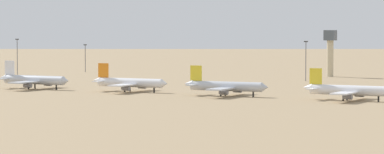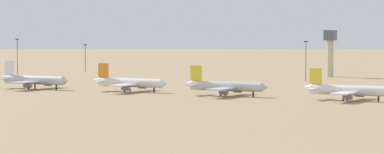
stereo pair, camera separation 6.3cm
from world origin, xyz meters
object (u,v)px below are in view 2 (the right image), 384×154
parked_jet_orange_3 (129,83)px  parked_jet_yellow_5 (348,90)px  light_pole_mid (85,56)px  light_pole_west (17,54)px  control_tower (330,49)px  parked_jet_white_2 (34,80)px  light_pole_east (306,58)px  parked_jet_yellow_4 (225,86)px

parked_jet_orange_3 → parked_jet_yellow_5: bearing=-3.5°
light_pole_mid → light_pole_west: bearing=-114.4°
control_tower → light_pole_west: control_tower is taller
parked_jet_white_2 → parked_jet_orange_3: size_ratio=1.04×
parked_jet_orange_3 → light_pole_east: bearing=69.3°
parked_jet_white_2 → control_tower: 158.31m
light_pole_mid → light_pole_east: size_ratio=0.82×
light_pole_west → light_pole_east: size_ratio=1.01×
parked_jet_yellow_5 → light_pole_east: size_ratio=1.79×
parked_jet_orange_3 → control_tower: bearing=75.7°
parked_jet_yellow_5 → control_tower: 150.83m
parked_jet_yellow_4 → light_pole_east: (-5.70, 100.04, 6.69)m
parked_jet_white_2 → parked_jet_yellow_4: 83.17m
parked_jet_yellow_5 → light_pole_mid: light_pole_mid is taller
light_pole_west → light_pole_mid: (16.84, 37.15, -1.72)m
parked_jet_yellow_4 → control_tower: (-7.60, 140.09, 10.08)m
parked_jet_orange_3 → parked_jet_yellow_4: parked_jet_yellow_4 is taller
parked_jet_yellow_4 → light_pole_east: size_ratio=1.80×
control_tower → light_pole_mid: bearing=-174.3°
control_tower → light_pole_west: 156.29m
parked_jet_yellow_5 → parked_jet_orange_3: bearing=178.2°
parked_jet_yellow_4 → light_pole_west: bearing=148.7°
parked_jet_white_2 → parked_jet_orange_3: bearing=5.7°
parked_jet_white_2 → light_pole_west: 114.56m
parked_jet_yellow_4 → control_tower: 140.66m
parked_jet_white_2 → control_tower: bearing=63.4°
control_tower → light_pole_east: size_ratio=1.26×
parked_jet_yellow_5 → light_pole_east: (-50.88, 100.88, 6.71)m
parked_jet_white_2 → light_pole_west: bearing=131.3°
control_tower → light_pole_east: bearing=-87.3°
parked_jet_orange_3 → parked_jet_yellow_4: (41.43, -4.01, 0.02)m
control_tower → light_pole_west: bearing=-161.3°
parked_jet_yellow_5 → light_pole_west: (-200.74, 90.72, 6.77)m
parked_jet_orange_3 → control_tower: 140.58m
light_pole_east → control_tower: bearing=92.7°
light_pole_west → light_pole_mid: bearing=65.6°
parked_jet_white_2 → light_pole_mid: light_pole_mid is taller
parked_jet_yellow_4 → parked_jet_yellow_5: 45.19m
control_tower → light_pole_west: (-147.96, -50.21, -3.33)m
parked_jet_yellow_4 → parked_jet_orange_3: bearing=173.2°
parked_jet_yellow_5 → light_pole_east: 113.18m
light_pole_west → light_pole_mid: 40.83m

